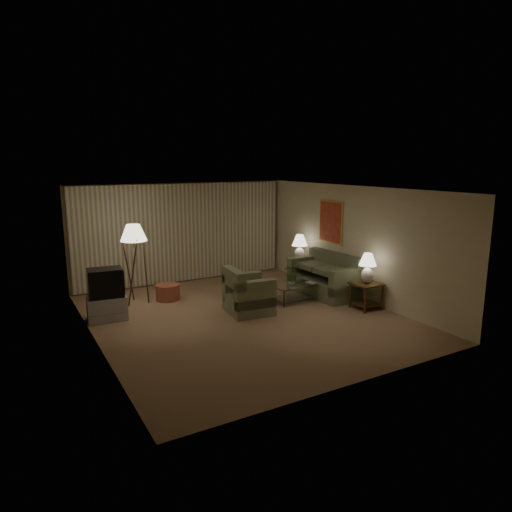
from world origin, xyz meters
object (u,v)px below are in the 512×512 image
Objects in this scene: sofa at (323,279)px; tv_cabinet at (107,308)px; side_table_near at (366,291)px; coffee_table at (297,290)px; table_lamp_far at (300,246)px; floor_lamp at (135,262)px; crt_tv at (105,283)px; vase at (292,281)px; table_lamp_near at (368,266)px; side_table_far at (299,268)px; ottoman at (168,292)px; armchair at (249,295)px.

sofa is 2.28× the size of tv_cabinet.
coffee_table is (-1.01, 1.25, -0.14)m from side_table_near.
coffee_table is (-0.86, -0.10, -0.13)m from sofa.
table_lamp_far is 0.39× the size of floor_lamp.
crt_tv is 4.55× the size of vase.
tv_cabinet is (-5.05, 0.80, -0.16)m from sofa.
tv_cabinet is at bearing 157.53° from table_lamp_near.
crt_tv is (-5.20, -0.45, 0.40)m from side_table_far.
side_table_near is at bearing -90.00° from table_lamp_far.
crt_tv reaches higher than ottoman.
vase is at bearing -180.00° from coffee_table.
coffee_table is 1.45× the size of tv_cabinet.
ottoman is (-3.64, 0.26, -0.84)m from table_lamp_far.
armchair reaches higher than side_table_far.
side_table_far is at bearing -4.13° from ottoman.
vase is (-1.16, 1.25, 0.08)m from side_table_near.
ottoman is at bearing -9.51° from floor_lamp.
table_lamp_far is at bearing 49.39° from vase.
coffee_table is 0.65× the size of floor_lamp.
side_table_near is 5.30m from floor_lamp.
vase is (-0.15, -0.00, 0.22)m from coffee_table.
side_table_near is at bearing -38.18° from ottoman.
table_lamp_near reaches higher than side_table_far.
vase is at bearing 132.80° from side_table_near.
side_table_far is 0.82× the size of crt_tv.
sofa is 5.12m from tv_cabinet.
side_table_far is at bearing 90.00° from side_table_near.
sofa is 3.34× the size of ottoman.
sofa is 2.27m from armchair.
armchair reaches higher than ottoman.
table_lamp_near is at bearing -16.81° from crt_tv.
table_lamp_far reaches higher than side_table_far.
floor_lamp reaches higher than table_lamp_far.
side_table_far is at bearing 90.00° from table_lamp_near.
armchair is at bearing -173.09° from coffee_table.
side_table_near is 0.82× the size of crt_tv.
armchair is 1.89× the size of side_table_near.
floor_lamp reaches higher than armchair.
armchair is at bearing 155.83° from table_lamp_near.
floor_lamp is (-4.35, 2.98, -0.03)m from table_lamp_near.
coffee_table is at bearing -126.73° from table_lamp_far.
armchair is 1.36× the size of tv_cabinet.
vase is (-1.16, -1.35, 0.10)m from side_table_far.
side_table_far is at bearing 49.39° from vase.
sofa is 3.16× the size of side_table_near.
tv_cabinet is at bearing 167.44° from vase.
vase is at bearing -76.20° from armchair.
crt_tv reaches higher than tv_cabinet.
table_lamp_far is (2.41, 1.52, 0.63)m from armchair.
table_lamp_far is (0.00, 2.60, 0.03)m from table_lamp_near.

